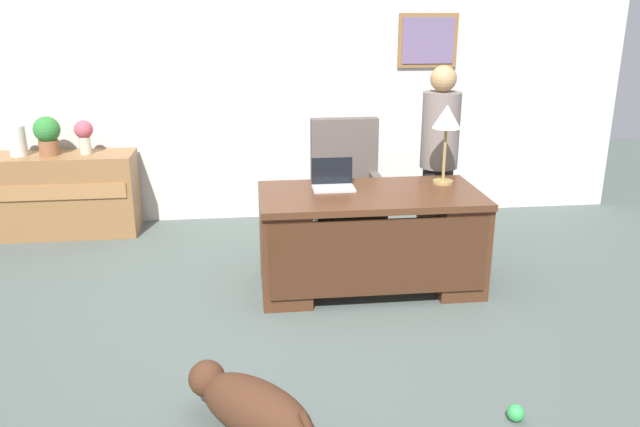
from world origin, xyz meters
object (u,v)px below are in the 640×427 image
object	(u,v)px
laptop	(333,181)
potted_plant	(47,134)
dog_toy_ball	(516,413)
armchair	(346,194)
vase_empty	(17,141)
dog_lying	(250,406)
desk	(370,237)
vase_with_flowers	(84,134)
desk_lamp	(447,122)
person_standing	(439,160)
credenza	(60,195)

from	to	relation	value
laptop	potted_plant	world-z (taller)	potted_plant
potted_plant	dog_toy_ball	bearing A→B (deg)	-46.12
armchair	vase_empty	xyz separation A→B (m)	(-2.97, 0.68, 0.41)
laptop	dog_lying	bearing A→B (deg)	-109.83
potted_plant	armchair	bearing A→B (deg)	-14.22
desk	vase_with_flowers	bearing A→B (deg)	147.13
desk	desk_lamp	world-z (taller)	desk_lamp
desk_lamp	vase_with_flowers	distance (m)	3.33
laptop	desk	bearing A→B (deg)	-35.85
armchair	desk_lamp	size ratio (longest dim) A/B	1.86
desk	vase_with_flowers	world-z (taller)	vase_with_flowers
potted_plant	person_standing	bearing A→B (deg)	-14.77
vase_with_flowers	desk_lamp	bearing A→B (deg)	-23.91
credenza	dog_lying	size ratio (longest dim) A/B	1.98
desk	laptop	size ratio (longest dim) A/B	5.23
dog_lying	laptop	world-z (taller)	laptop
vase_with_flowers	dog_toy_ball	world-z (taller)	vase_with_flowers
vase_empty	potted_plant	distance (m)	0.28
laptop	credenza	bearing A→B (deg)	150.71
person_standing	dog_toy_ball	xyz separation A→B (m)	(-0.26, -2.42, -0.80)
credenza	desk	bearing A→B (deg)	-29.98
armchair	person_standing	size ratio (longest dim) A/B	0.70
desk_lamp	armchair	bearing A→B (deg)	135.16
desk_lamp	dog_lying	bearing A→B (deg)	-129.33
desk	credenza	size ratio (longest dim) A/B	1.17
credenza	armchair	xyz separation A→B (m)	(2.66, -0.68, 0.12)
armchair	dog_lying	world-z (taller)	armchair
desk	vase_with_flowers	xyz separation A→B (m)	(-2.42, 1.56, 0.56)
desk_lamp	person_standing	bearing A→B (deg)	78.01
credenza	armchair	size ratio (longest dim) A/B	1.24
dog_lying	dog_toy_ball	bearing A→B (deg)	-2.97
desk_lamp	potted_plant	world-z (taller)	desk_lamp
vase_with_flowers	potted_plant	distance (m)	0.33
dog_toy_ball	credenza	bearing A→B (deg)	133.53
credenza	armchair	bearing A→B (deg)	-14.39
dog_lying	potted_plant	xyz separation A→B (m)	(-1.80, 3.26, 0.82)
desk	armchair	distance (m)	0.88
vase_empty	potted_plant	xyz separation A→B (m)	(0.27, 0.00, 0.06)
laptop	desk_lamp	xyz separation A→B (m)	(0.89, 0.02, 0.43)
desk	desk_lamp	distance (m)	1.07
person_standing	dog_lying	world-z (taller)	person_standing
armchair	desk	bearing A→B (deg)	-87.00
credenza	potted_plant	world-z (taller)	potted_plant
armchair	laptop	distance (m)	0.79
vase_with_flowers	desk	bearing A→B (deg)	-32.87
dog_lying	laptop	distance (m)	2.11
vase_with_flowers	potted_plant	xyz separation A→B (m)	(-0.33, 0.00, 0.01)
desk_lamp	potted_plant	bearing A→B (deg)	158.19
credenza	vase_with_flowers	size ratio (longest dim) A/B	4.50
desk	dog_lying	world-z (taller)	desk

